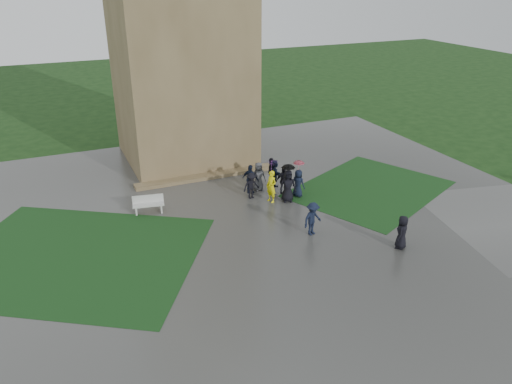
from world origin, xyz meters
name	(u,v)px	position (x,y,z in m)	size (l,w,h in m)	color
ground	(279,260)	(0.00, 0.00, 0.00)	(120.00, 120.00, 0.00)	black
plaza	(262,240)	(0.00, 2.00, 0.01)	(34.00, 34.00, 0.02)	#363633
lawn_inset_left	(76,256)	(-8.50, 4.00, 0.03)	(11.00, 9.00, 0.01)	black
lawn_inset_right	(370,189)	(8.50, 5.00, 0.03)	(9.00, 7.00, 0.01)	black
tower	(178,23)	(0.00, 15.00, 9.00)	(8.00, 8.00, 18.00)	brown
tower_plinth	(206,176)	(0.00, 10.60, 0.13)	(9.00, 0.80, 0.22)	brown
bench	(148,204)	(-4.39, 7.19, 0.52)	(1.74, 0.81, 0.97)	beige
visitor_cluster	(273,178)	(2.83, 6.72, 1.06)	(3.54, 3.56, 2.50)	black
pedestrian_mid	(313,219)	(2.54, 1.50, 0.88)	(1.12, 0.58, 1.73)	black
pedestrian_near	(402,232)	(5.74, -1.33, 0.85)	(0.81, 0.55, 1.66)	black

